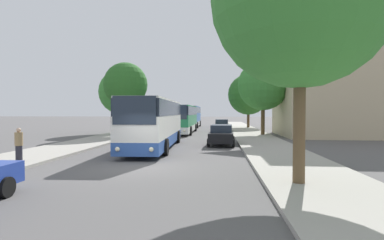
{
  "coord_description": "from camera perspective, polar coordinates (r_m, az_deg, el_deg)",
  "views": [
    {
      "loc": [
        3.46,
        -13.14,
        2.54
      ],
      "look_at": [
        1.06,
        13.92,
        1.81
      ],
      "focal_mm": 28.0,
      "sensor_mm": 36.0,
      "label": 1
    }
  ],
  "objects": [
    {
      "name": "bus_rear",
      "position": [
        49.71,
        -0.17,
        0.74
      ],
      "size": [
        2.82,
        11.06,
        3.46
      ],
      "rotation": [
        0.0,
        0.0,
        -0.0
      ],
      "color": "silver",
      "rests_on": "ground_plane"
    },
    {
      "name": "bus_front",
      "position": [
        21.15,
        -7.01,
        -0.47
      ],
      "size": [
        3.05,
        12.19,
        3.37
      ],
      "rotation": [
        0.0,
        0.0,
        0.03
      ],
      "color": "#2D519E",
      "rests_on": "ground_plane"
    },
    {
      "name": "tree_right_far",
      "position": [
        47.09,
        10.69,
        4.8
      ],
      "size": [
        6.26,
        6.26,
        8.23
      ],
      "color": "#47331E",
      "rests_on": "sidewalk_right"
    },
    {
      "name": "building_right_background",
      "position": [
        36.5,
        29.83,
        9.24
      ],
      "size": [
        16.85,
        10.16,
        15.11
      ],
      "color": "#C6B28E",
      "rests_on": "ground_plane"
    },
    {
      "name": "tree_right_near",
      "position": [
        32.59,
        13.38,
        6.47
      ],
      "size": [
        5.32,
        5.32,
        7.88
      ],
      "color": "#513D23",
      "rests_on": "sidewalk_right"
    },
    {
      "name": "ground_plane",
      "position": [
        13.82,
        -9.64,
        -9.06
      ],
      "size": [
        300.0,
        300.0,
        0.0
      ],
      "primitive_type": "plane",
      "color": "#565454",
      "rests_on": "ground"
    },
    {
      "name": "pedestrian_waiting_near",
      "position": [
        16.63,
        -30.1,
        -4.09
      ],
      "size": [
        0.36,
        0.36,
        1.62
      ],
      "rotation": [
        0.0,
        0.0,
        5.66
      ],
      "color": "#23232D",
      "rests_on": "sidewalk_left"
    },
    {
      "name": "tree_left_near",
      "position": [
        31.8,
        -12.54,
        6.6
      ],
      "size": [
        4.5,
        4.5,
        7.48
      ],
      "color": "#513D23",
      "rests_on": "sidewalk_left"
    },
    {
      "name": "sidewalk_right",
      "position": [
        13.83,
        20.06,
        -8.81
      ],
      "size": [
        4.0,
        120.0,
        0.15
      ],
      "primitive_type": "cube",
      "color": "#A39E93",
      "rests_on": "ground_plane"
    },
    {
      "name": "parked_car_right_near",
      "position": [
        22.82,
        5.63,
        -2.83
      ],
      "size": [
        2.1,
        4.04,
        1.55
      ],
      "rotation": [
        0.0,
        0.0,
        3.1
      ],
      "color": "black",
      "rests_on": "ground_plane"
    },
    {
      "name": "parked_car_right_far",
      "position": [
        38.8,
        5.7,
        -1.02
      ],
      "size": [
        2.1,
        4.07,
        1.58
      ],
      "rotation": [
        0.0,
        0.0,
        3.1
      ],
      "color": "#B7B7BC",
      "rests_on": "ground_plane"
    },
    {
      "name": "bus_middle",
      "position": [
        35.9,
        -1.77,
        0.28
      ],
      "size": [
        2.81,
        12.08,
        3.27
      ],
      "rotation": [
        0.0,
        0.0,
        -0.0
      ],
      "color": "silver",
      "rests_on": "ground_plane"
    },
    {
      "name": "tree_left_far",
      "position": [
        36.57,
        -13.35,
        5.2
      ],
      "size": [
        5.23,
        5.23,
        7.38
      ],
      "color": "brown",
      "rests_on": "sidewalk_left"
    }
  ]
}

